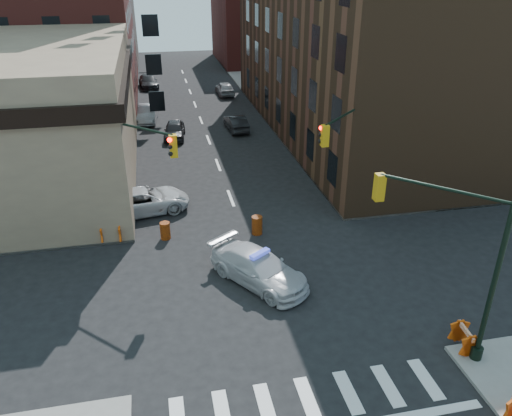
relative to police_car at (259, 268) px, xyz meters
name	(u,v)px	position (x,y,z in m)	size (l,w,h in m)	color
ground	(265,287)	(0.19, -0.50, -0.77)	(140.00, 140.00, 0.00)	black
sidewalk_ne	(400,96)	(23.19, 32.25, -0.69)	(34.00, 54.50, 0.15)	gray
commercial_row_ne	(357,49)	(13.19, 22.00, 6.23)	(14.00, 34.00, 14.00)	#472E1C
filler_nw	(61,6)	(-15.81, 61.50, 7.23)	(20.00, 18.00, 16.00)	brown
filler_ne	(271,19)	(14.19, 57.50, 5.23)	(16.00, 16.00, 12.00)	maroon
signal_pole_se	(467,249)	(6.23, -6.03, 3.85)	(5.40, 5.27, 8.00)	black
signal_pole_nw	(129,169)	(-5.66, 4.83, 3.57)	(3.58, 3.67, 8.00)	black
signal_pole_ne	(348,153)	(6.03, 4.85, 3.57)	(3.67, 3.58, 8.00)	black
tree_ne_near	(283,85)	(7.69, 25.50, 2.72)	(3.00, 3.00, 4.85)	black
tree_ne_far	(264,68)	(7.69, 33.50, 2.72)	(3.00, 3.00, 4.85)	black
police_car	(259,268)	(0.00, 0.00, 0.00)	(2.15, 5.29, 1.54)	silver
pickup	(144,201)	(-5.24, 8.63, -0.01)	(2.52, 5.47, 1.52)	#BABBBF
parked_car_wnear	(174,130)	(-2.58, 22.59, -0.05)	(1.69, 4.20, 1.43)	black
parked_car_wfar	(147,114)	(-4.78, 28.08, 0.01)	(1.65, 4.72, 1.55)	gray
parked_car_wdeep	(148,82)	(-4.50, 42.58, -0.04)	(2.03, 5.00, 1.45)	black
parked_car_enear	(236,123)	(2.96, 23.63, -0.07)	(1.48, 4.24, 1.40)	black
parked_car_efar	(225,88)	(3.98, 37.14, -0.02)	(1.76, 4.39, 1.49)	gray
pedestrian_a	(123,221)	(-6.33, 5.50, 0.33)	(0.69, 0.45, 1.89)	black
pedestrian_b	(61,224)	(-9.62, 6.07, 0.20)	(0.79, 0.62, 1.64)	black
pedestrian_c	(29,229)	(-11.12, 5.50, 0.38)	(1.17, 0.49, 2.00)	black
barrel_road	(257,225)	(0.89, 4.61, -0.24)	(0.59, 0.59, 1.05)	#E1590A
barrel_bank	(165,231)	(-4.14, 5.10, -0.28)	(0.54, 0.54, 0.97)	#C56109
barricade_se_a	(464,338)	(6.83, -6.20, -0.16)	(1.21, 0.61, 0.91)	#F2510B
barricade_nw_a	(112,233)	(-6.97, 5.20, -0.14)	(1.27, 0.63, 0.95)	#CC5B09
barricade_nw_b	(43,221)	(-10.82, 7.50, -0.21)	(1.08, 0.54, 0.81)	#E5560A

